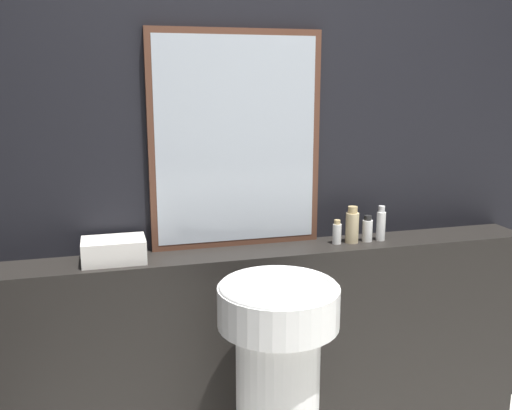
{
  "coord_description": "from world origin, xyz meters",
  "views": [
    {
      "loc": [
        -0.61,
        -0.7,
        1.59
      ],
      "look_at": [
        -0.06,
        1.29,
        1.13
      ],
      "focal_mm": 40.0,
      "sensor_mm": 36.0,
      "label": 1
    }
  ],
  "objects_px": {
    "conditioner_bottle": "(352,226)",
    "lotion_bottle": "(367,229)",
    "mirror": "(236,141)",
    "towel_stack": "(114,250)",
    "body_wash_bottle": "(381,224)",
    "shampoo_bottle": "(337,233)",
    "pedestal_sink": "(278,392)"
  },
  "relations": [
    {
      "from": "shampoo_bottle",
      "to": "conditioner_bottle",
      "type": "height_order",
      "value": "conditioner_bottle"
    },
    {
      "from": "conditioner_bottle",
      "to": "lotion_bottle",
      "type": "xyz_separation_m",
      "value": [
        0.07,
        0.0,
        -0.02
      ]
    },
    {
      "from": "mirror",
      "to": "conditioner_bottle",
      "type": "height_order",
      "value": "mirror"
    },
    {
      "from": "mirror",
      "to": "lotion_bottle",
      "type": "height_order",
      "value": "mirror"
    },
    {
      "from": "towel_stack",
      "to": "shampoo_bottle",
      "type": "bearing_deg",
      "value": 0.0
    },
    {
      "from": "pedestal_sink",
      "to": "lotion_bottle",
      "type": "xyz_separation_m",
      "value": [
        0.52,
        0.4,
        0.45
      ]
    },
    {
      "from": "pedestal_sink",
      "to": "mirror",
      "type": "distance_m",
      "value": 0.96
    },
    {
      "from": "shampoo_bottle",
      "to": "lotion_bottle",
      "type": "xyz_separation_m",
      "value": [
        0.14,
        0.0,
        0.0
      ]
    },
    {
      "from": "towel_stack",
      "to": "body_wash_bottle",
      "type": "bearing_deg",
      "value": 0.0
    },
    {
      "from": "shampoo_bottle",
      "to": "conditioner_bottle",
      "type": "bearing_deg",
      "value": 0.0
    },
    {
      "from": "towel_stack",
      "to": "body_wash_bottle",
      "type": "xyz_separation_m",
      "value": [
        1.1,
        0.0,
        0.02
      ]
    },
    {
      "from": "shampoo_bottle",
      "to": "pedestal_sink",
      "type": "bearing_deg",
      "value": -133.69
    },
    {
      "from": "conditioner_bottle",
      "to": "lotion_bottle",
      "type": "bearing_deg",
      "value": 0.0
    },
    {
      "from": "towel_stack",
      "to": "pedestal_sink",
      "type": "bearing_deg",
      "value": -37.27
    },
    {
      "from": "towel_stack",
      "to": "lotion_bottle",
      "type": "height_order",
      "value": "lotion_bottle"
    },
    {
      "from": "pedestal_sink",
      "to": "towel_stack",
      "type": "relative_size",
      "value": 3.98
    },
    {
      "from": "shampoo_bottle",
      "to": "body_wash_bottle",
      "type": "xyz_separation_m",
      "value": [
        0.2,
        0.0,
        0.02
      ]
    },
    {
      "from": "shampoo_bottle",
      "to": "mirror",
      "type": "bearing_deg",
      "value": 167.31
    },
    {
      "from": "lotion_bottle",
      "to": "pedestal_sink",
      "type": "bearing_deg",
      "value": -142.49
    },
    {
      "from": "conditioner_bottle",
      "to": "mirror",
      "type": "bearing_deg",
      "value": 169.07
    },
    {
      "from": "lotion_bottle",
      "to": "mirror",
      "type": "bearing_deg",
      "value": 170.46
    },
    {
      "from": "shampoo_bottle",
      "to": "towel_stack",
      "type": "bearing_deg",
      "value": 180.0
    },
    {
      "from": "pedestal_sink",
      "to": "shampoo_bottle",
      "type": "relative_size",
      "value": 9.14
    },
    {
      "from": "towel_stack",
      "to": "conditioner_bottle",
      "type": "xyz_separation_m",
      "value": [
        0.97,
        0.0,
        0.03
      ]
    },
    {
      "from": "towel_stack",
      "to": "body_wash_bottle",
      "type": "height_order",
      "value": "body_wash_bottle"
    },
    {
      "from": "shampoo_bottle",
      "to": "conditioner_bottle",
      "type": "relative_size",
      "value": 0.66
    },
    {
      "from": "lotion_bottle",
      "to": "body_wash_bottle",
      "type": "height_order",
      "value": "body_wash_bottle"
    },
    {
      "from": "conditioner_bottle",
      "to": "shampoo_bottle",
      "type": "bearing_deg",
      "value": 180.0
    },
    {
      "from": "mirror",
      "to": "conditioner_bottle",
      "type": "relative_size",
      "value": 5.57
    },
    {
      "from": "mirror",
      "to": "towel_stack",
      "type": "bearing_deg",
      "value": -169.56
    },
    {
      "from": "mirror",
      "to": "towel_stack",
      "type": "xyz_separation_m",
      "value": [
        -0.49,
        -0.09,
        -0.38
      ]
    },
    {
      "from": "towel_stack",
      "to": "conditioner_bottle",
      "type": "height_order",
      "value": "conditioner_bottle"
    }
  ]
}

